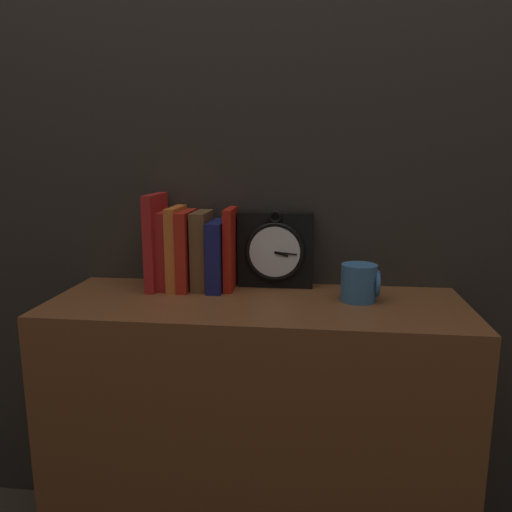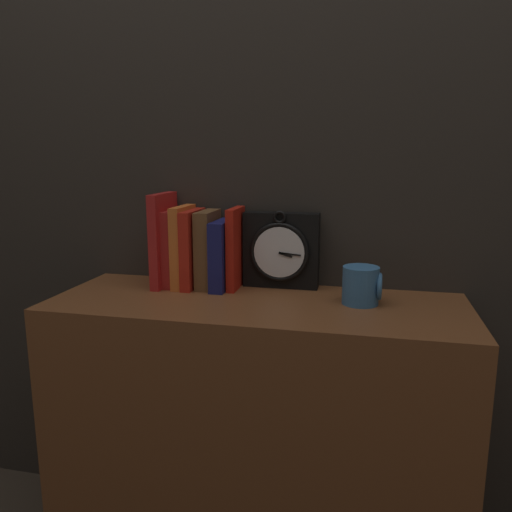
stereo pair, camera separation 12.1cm
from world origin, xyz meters
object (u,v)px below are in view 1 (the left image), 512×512
object	(u,v)px
mug	(360,283)
book_slot3_red	(187,250)
book_slot5_navy	(218,255)
book_slot2_orange	(177,248)
book_slot1_red	(167,249)
book_slot4_brown	(202,250)
clock	(276,250)
book_slot6_red	(231,249)
book_slot0_red	(156,241)

from	to	relation	value
mug	book_slot3_red	bearing A→B (deg)	171.33
book_slot5_navy	book_slot2_orange	bearing A→B (deg)	179.29
book_slot1_red	book_slot4_brown	distance (m)	0.10
mug	clock	bearing A→B (deg)	152.81
book_slot4_brown	book_slot6_red	size ratio (longest dim) A/B	0.96
book_slot2_orange	book_slot3_red	distance (m)	0.03
book_slot3_red	book_slot6_red	size ratio (longest dim) A/B	0.96
book_slot2_orange	book_slot4_brown	distance (m)	0.07
book_slot6_red	book_slot0_red	bearing A→B (deg)	-176.01
book_slot1_red	mug	xyz separation A→B (m)	(0.51, -0.08, -0.06)
book_slot0_red	book_slot6_red	xyz separation A→B (m)	(0.20, 0.01, -0.02)
book_slot4_brown	book_slot6_red	xyz separation A→B (m)	(0.08, 0.00, 0.00)
clock	book_slot0_red	world-z (taller)	book_slot0_red
book_slot3_red	mug	xyz separation A→B (m)	(0.46, -0.07, -0.06)
clock	book_slot3_red	size ratio (longest dim) A/B	1.01
book_slot6_red	mug	distance (m)	0.35
book_slot3_red	book_slot6_red	bearing A→B (deg)	5.33
book_slot0_red	book_slot4_brown	distance (m)	0.13
book_slot3_red	book_slot4_brown	world-z (taller)	book_slot3_red
book_slot3_red	mug	world-z (taller)	book_slot3_red
book_slot2_orange	mug	world-z (taller)	book_slot2_orange
book_slot2_orange	book_slot6_red	xyz separation A→B (m)	(0.15, 0.01, -0.00)
clock	book_slot6_red	size ratio (longest dim) A/B	0.98
clock	book_slot0_red	distance (m)	0.32
book_slot6_red	book_slot2_orange	bearing A→B (deg)	-176.52
clock	book_slot3_red	distance (m)	0.24
clock	book_slot5_navy	size ratio (longest dim) A/B	1.15
book_slot5_navy	book_slot6_red	xyz separation A→B (m)	(0.03, 0.01, 0.02)
book_slot2_orange	book_slot5_navy	world-z (taller)	book_slot2_orange
book_slot0_red	clock	bearing A→B (deg)	8.27
book_slot4_brown	mug	distance (m)	0.43
book_slot6_red	book_slot1_red	bearing A→B (deg)	-178.91
book_slot5_navy	mug	bearing A→B (deg)	-10.68
book_slot0_red	book_slot4_brown	xyz separation A→B (m)	(0.12, 0.01, -0.02)
book_slot4_brown	mug	xyz separation A→B (m)	(0.42, -0.08, -0.06)
book_slot6_red	mug	world-z (taller)	book_slot6_red
book_slot2_orange	book_slot3_red	world-z (taller)	book_slot2_orange
clock	book_slot2_orange	size ratio (longest dim) A/B	0.97
book_slot0_red	mug	bearing A→B (deg)	-7.02
book_slot1_red	book_slot4_brown	size ratio (longest dim) A/B	1.00
book_slot2_orange	book_slot6_red	world-z (taller)	book_slot2_orange
book_slot2_orange	book_slot5_navy	distance (m)	0.11
book_slot5_navy	mug	world-z (taller)	book_slot5_navy
mug	book_slot2_orange	bearing A→B (deg)	171.60
book_slot3_red	book_slot5_navy	bearing A→B (deg)	0.46
book_slot5_navy	book_slot6_red	bearing A→B (deg)	16.84
book_slot2_orange	book_slot3_red	xyz separation A→B (m)	(0.03, -0.00, -0.01)
book_slot6_red	book_slot4_brown	bearing A→B (deg)	-178.16
clock	book_slot1_red	size ratio (longest dim) A/B	1.02
book_slot1_red	book_slot3_red	xyz separation A→B (m)	(0.06, -0.01, 0.00)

